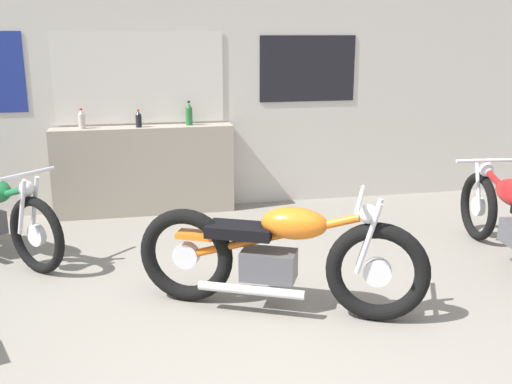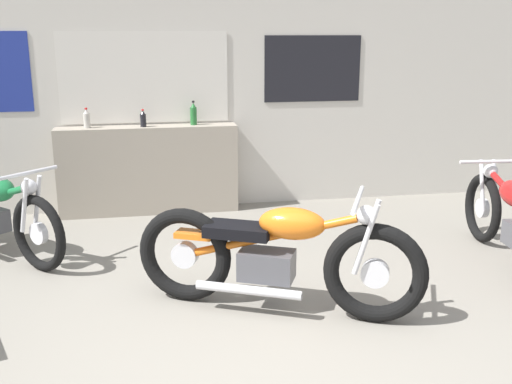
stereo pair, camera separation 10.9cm
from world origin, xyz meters
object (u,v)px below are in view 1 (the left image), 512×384
at_px(bottle_leftmost, 82,120).
at_px(motorcycle_orange, 278,255).
at_px(bottle_center, 189,114).
at_px(bottle_left_center, 139,119).

bearing_deg(bottle_leftmost, motorcycle_orange, -60.86).
bearing_deg(bottle_center, bottle_leftmost, -179.19).
height_order(bottle_center, motorcycle_orange, bottle_center).
xyz_separation_m(bottle_leftmost, bottle_left_center, (0.57, -0.03, -0.01)).
height_order(bottle_leftmost, motorcycle_orange, bottle_leftmost).
relative_size(bottle_leftmost, motorcycle_orange, 0.11).
distance_m(bottle_left_center, motorcycle_orange, 2.77).
xyz_separation_m(bottle_left_center, motorcycle_orange, (0.87, -2.56, -0.61)).
height_order(bottle_leftmost, bottle_center, bottle_center).
height_order(bottle_left_center, motorcycle_orange, bottle_left_center).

